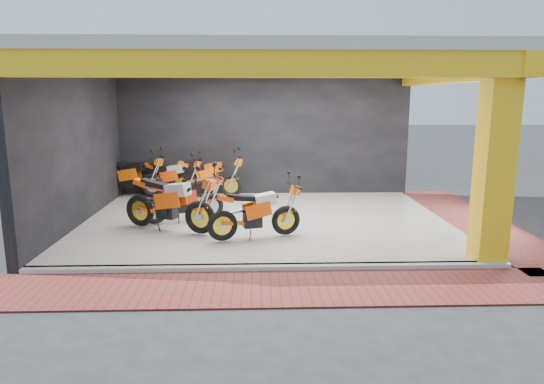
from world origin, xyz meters
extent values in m
plane|color=#2D2D30|center=(0.00, 0.00, 0.00)|extent=(80.00, 80.00, 0.00)
cube|color=beige|center=(0.00, 2.00, 0.05)|extent=(8.00, 6.00, 0.10)
cube|color=beige|center=(0.00, 2.00, 3.60)|extent=(8.40, 6.40, 0.20)
cube|color=black|center=(0.00, 5.10, 1.75)|extent=(8.20, 0.20, 3.50)
cube|color=black|center=(-4.10, 2.00, 1.75)|extent=(0.20, 6.20, 3.50)
cube|color=yellow|center=(3.75, -0.75, 1.75)|extent=(0.50, 0.50, 3.50)
cube|color=yellow|center=(0.00, -1.00, 3.30)|extent=(8.40, 0.30, 0.40)
cube|color=yellow|center=(4.00, 2.00, 3.30)|extent=(0.30, 6.40, 0.40)
cube|color=beige|center=(0.00, -1.02, 0.05)|extent=(8.00, 0.20, 0.10)
cube|color=maroon|center=(0.00, -1.80, 0.01)|extent=(9.00, 1.40, 0.03)
cube|color=maroon|center=(4.80, 2.00, 0.01)|extent=(1.40, 7.00, 0.03)
camera|label=1|loc=(-0.20, -8.58, 2.82)|focal=32.00mm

